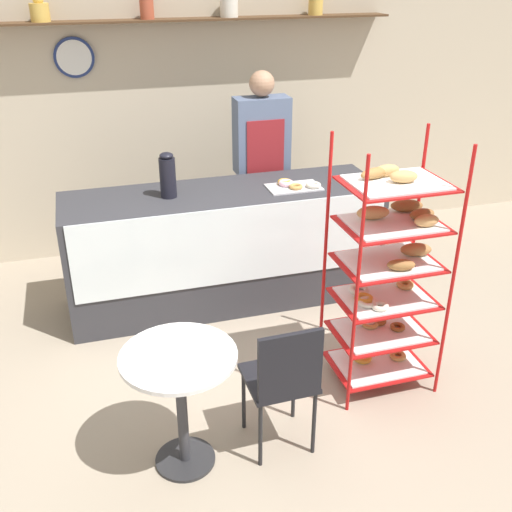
{
  "coord_description": "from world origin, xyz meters",
  "views": [
    {
      "loc": [
        -1.02,
        -2.95,
        2.6
      ],
      "look_at": [
        0.0,
        0.48,
        0.82
      ],
      "focal_mm": 42.0,
      "sensor_mm": 36.0,
      "label": 1
    }
  ],
  "objects_px": {
    "cafe_chair": "(284,376)",
    "coffee_carafe": "(168,175)",
    "pastry_rack": "(387,271)",
    "cafe_table": "(180,384)",
    "donut_tray_counter": "(294,185)",
    "person_worker": "(262,165)"
  },
  "relations": [
    {
      "from": "cafe_table",
      "to": "coffee_carafe",
      "type": "distance_m",
      "value": 1.86
    },
    {
      "from": "pastry_rack",
      "to": "cafe_table",
      "type": "height_order",
      "value": "pastry_rack"
    },
    {
      "from": "person_worker",
      "to": "cafe_chair",
      "type": "height_order",
      "value": "person_worker"
    },
    {
      "from": "person_worker",
      "to": "cafe_table",
      "type": "height_order",
      "value": "person_worker"
    },
    {
      "from": "person_worker",
      "to": "donut_tray_counter",
      "type": "height_order",
      "value": "person_worker"
    },
    {
      "from": "coffee_carafe",
      "to": "cafe_chair",
      "type": "bearing_deg",
      "value": -80.06
    },
    {
      "from": "cafe_table",
      "to": "cafe_chair",
      "type": "distance_m",
      "value": 0.57
    },
    {
      "from": "cafe_chair",
      "to": "donut_tray_counter",
      "type": "xyz_separation_m",
      "value": [
        0.67,
        1.73,
        0.45
      ]
    },
    {
      "from": "pastry_rack",
      "to": "cafe_chair",
      "type": "height_order",
      "value": "pastry_rack"
    },
    {
      "from": "cafe_table",
      "to": "coffee_carafe",
      "type": "xyz_separation_m",
      "value": [
        0.25,
        1.74,
        0.58
      ]
    },
    {
      "from": "coffee_carafe",
      "to": "person_worker",
      "type": "bearing_deg",
      "value": 30.48
    },
    {
      "from": "donut_tray_counter",
      "to": "cafe_table",
      "type": "bearing_deg",
      "value": -126.71
    },
    {
      "from": "pastry_rack",
      "to": "donut_tray_counter",
      "type": "height_order",
      "value": "pastry_rack"
    },
    {
      "from": "cafe_table",
      "to": "cafe_chair",
      "type": "xyz_separation_m",
      "value": [
        0.57,
        -0.07,
        -0.02
      ]
    },
    {
      "from": "cafe_chair",
      "to": "cafe_table",
      "type": "bearing_deg",
      "value": -8.53
    },
    {
      "from": "coffee_carafe",
      "to": "donut_tray_counter",
      "type": "distance_m",
      "value": 1.01
    },
    {
      "from": "cafe_chair",
      "to": "person_worker",
      "type": "bearing_deg",
      "value": -105.33
    },
    {
      "from": "pastry_rack",
      "to": "coffee_carafe",
      "type": "xyz_separation_m",
      "value": [
        -1.16,
        1.36,
        0.3
      ]
    },
    {
      "from": "pastry_rack",
      "to": "person_worker",
      "type": "relative_size",
      "value": 0.95
    },
    {
      "from": "cafe_chair",
      "to": "coffee_carafe",
      "type": "bearing_deg",
      "value": -81.32
    },
    {
      "from": "cafe_table",
      "to": "donut_tray_counter",
      "type": "distance_m",
      "value": 2.12
    },
    {
      "from": "person_worker",
      "to": "cafe_chair",
      "type": "bearing_deg",
      "value": -104.07
    }
  ]
}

